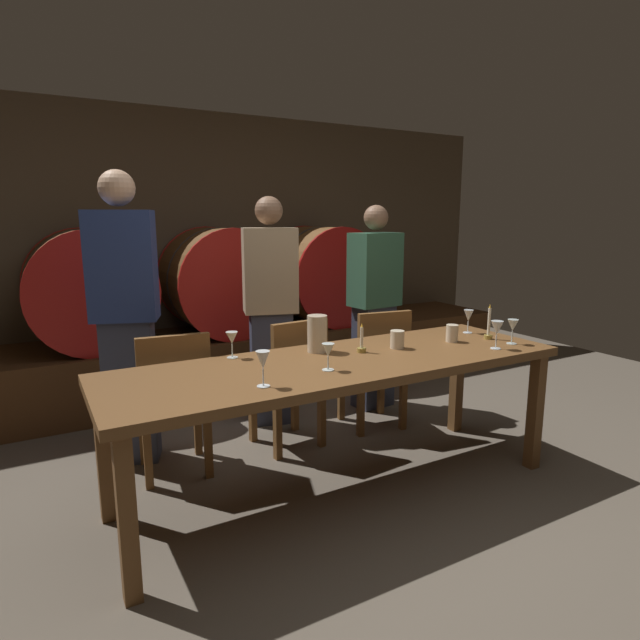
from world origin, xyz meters
TOP-DOWN VIEW (x-y plane):
  - ground_plane at (0.00, 0.00)m, footprint 8.36×8.36m
  - back_wall at (0.00, 2.90)m, footprint 6.43×0.24m
  - barrel_shelf at (0.00, 2.35)m, footprint 5.79×0.90m
  - wine_barrel_left at (-1.05, 2.35)m, footprint 0.94×0.78m
  - wine_barrel_center at (0.01, 2.35)m, footprint 0.94×0.78m
  - wine_barrel_right at (1.04, 2.35)m, footprint 0.94×0.78m
  - dining_table at (-0.03, 0.26)m, footprint 2.52×0.79m
  - chair_left at (-0.78, 0.89)m, footprint 0.44×0.44m
  - chair_center at (-0.01, 0.90)m, footprint 0.44×0.44m
  - chair_right at (0.67, 0.91)m, footprint 0.45×0.45m
  - guest_left at (-0.96, 1.24)m, footprint 0.44×0.35m
  - guest_center at (0.07, 1.40)m, footprint 0.43×0.34m
  - guest_right at (0.92, 1.31)m, footprint 0.40×0.28m
  - candle_left at (0.16, 0.34)m, footprint 0.05×0.05m
  - candle_right at (1.04, 0.22)m, footprint 0.05×0.05m
  - pitcher at (-0.06, 0.47)m, footprint 0.11×0.11m
  - wine_glass_far_left at (-0.58, 0.04)m, footprint 0.06×0.06m
  - wine_glass_left at (-0.53, 0.58)m, footprint 0.07×0.07m
  - wine_glass_center_left at (-0.19, 0.12)m, footprint 0.06×0.06m
  - wine_glass_center_right at (0.88, 0.02)m, footprint 0.07×0.07m
  - wine_glass_right at (1.05, 0.42)m, footprint 0.06×0.06m
  - wine_glass_far_right at (1.06, 0.06)m, footprint 0.07×0.07m
  - cup_left at (0.39, 0.31)m, footprint 0.08×0.08m
  - cup_right at (0.79, 0.28)m, footprint 0.07×0.07m

SIDE VIEW (x-z plane):
  - ground_plane at x=0.00m, z-range 0.00..0.00m
  - barrel_shelf at x=0.00m, z-range 0.00..0.51m
  - chair_left at x=-0.78m, z-range 0.05..0.93m
  - chair_center at x=-0.01m, z-range 0.05..0.93m
  - chair_right at x=0.67m, z-range 0.05..0.93m
  - dining_table at x=-0.03m, z-range 0.31..1.08m
  - candle_left at x=0.16m, z-range 0.72..0.89m
  - cup_left at x=0.39m, z-range 0.76..0.87m
  - cup_right at x=0.79m, z-range 0.76..0.87m
  - guest_right at x=0.92m, z-range 0.01..1.63m
  - candle_right at x=1.04m, z-range 0.72..0.94m
  - guest_center at x=0.07m, z-range 0.02..1.68m
  - wine_glass_center_left at x=-0.19m, z-range 0.79..0.93m
  - pitcher at x=-0.06m, z-range 0.76..0.97m
  - wine_glass_left at x=-0.53m, z-range 0.80..0.94m
  - wine_glass_far_right at x=1.06m, z-range 0.80..0.95m
  - wine_glass_right at x=1.05m, z-range 0.80..0.95m
  - wine_glass_center_right at x=0.88m, z-range 0.80..0.97m
  - wine_glass_far_left at x=-0.58m, z-range 0.80..0.97m
  - guest_left at x=-0.96m, z-range 0.03..1.82m
  - wine_barrel_left at x=-1.05m, z-range 0.50..1.44m
  - wine_barrel_center at x=0.01m, z-range 0.50..1.44m
  - wine_barrel_right at x=1.04m, z-range 0.50..1.44m
  - back_wall at x=0.00m, z-range 0.00..2.46m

